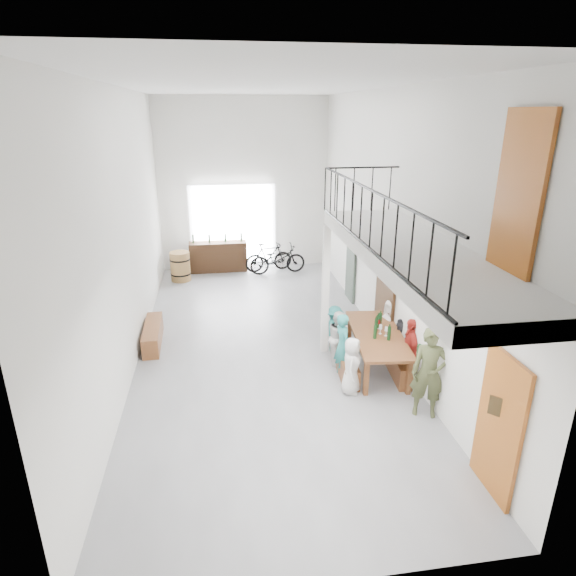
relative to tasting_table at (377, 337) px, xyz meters
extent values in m
plane|color=slate|center=(-2.20, 1.37, -0.71)|extent=(12.00, 12.00, 0.00)
plane|color=white|center=(-2.20, 7.37, 2.04)|extent=(5.50, 0.00, 5.50)
plane|color=white|center=(-2.20, -4.63, 2.04)|extent=(5.50, 0.00, 5.50)
plane|color=white|center=(-4.95, 1.37, 2.04)|extent=(0.00, 12.00, 12.00)
plane|color=white|center=(0.55, 1.37, 2.04)|extent=(0.00, 12.00, 12.00)
plane|color=white|center=(-2.20, 1.37, 4.79)|extent=(12.00, 12.00, 0.00)
cube|color=white|center=(-2.60, 7.31, 0.69)|extent=(2.80, 0.08, 2.80)
cube|color=#9B4E15|center=(0.50, -3.53, 0.34)|extent=(0.06, 0.95, 2.10)
cube|color=#321E0D|center=(0.50, 1.07, 0.29)|extent=(0.06, 1.10, 2.00)
cube|color=#2C362D|center=(0.50, 3.87, 0.29)|extent=(0.06, 0.80, 2.00)
cube|color=#9B4E15|center=(0.50, -3.13, 3.39)|extent=(0.06, 0.90, 1.95)
cube|color=#45331B|center=(0.52, -0.03, 1.19)|extent=(0.04, 0.45, 0.55)
cylinder|color=white|center=(0.51, 2.57, 1.69)|extent=(0.04, 0.28, 0.28)
cube|color=silver|center=(-0.20, -1.83, 2.29)|extent=(1.50, 5.60, 0.25)
cube|color=black|center=(-0.93, -1.83, 3.27)|extent=(0.03, 5.60, 0.03)
cube|color=black|center=(-0.93, -1.83, 2.44)|extent=(0.03, 5.60, 0.03)
cube|color=black|center=(-0.20, 0.95, 3.27)|extent=(1.50, 0.03, 0.03)
cube|color=silver|center=(-0.90, 0.92, 0.73)|extent=(0.14, 0.14, 2.88)
cube|color=brown|center=(0.00, 0.00, 0.05)|extent=(1.21, 2.43, 0.06)
cube|color=brown|center=(-0.51, -0.96, -0.34)|extent=(0.09, 0.09, 0.73)
cube|color=brown|center=(0.29, -1.05, -0.34)|extent=(0.09, 0.09, 0.73)
cube|color=brown|center=(-0.29, 1.05, -0.34)|extent=(0.09, 0.09, 0.73)
cube|color=brown|center=(0.51, 0.96, -0.34)|extent=(0.09, 0.09, 0.73)
cube|color=brown|center=(-0.67, 0.06, -0.49)|extent=(0.42, 1.86, 0.42)
cube|color=brown|center=(0.37, 0.01, -0.48)|extent=(0.44, 2.01, 0.46)
cylinder|color=black|center=(0.12, -0.32, 0.26)|extent=(0.07, 0.07, 0.35)
cylinder|color=black|center=(-0.13, -0.22, 0.26)|extent=(0.07, 0.07, 0.35)
cylinder|color=black|center=(0.07, 0.24, 0.26)|extent=(0.07, 0.07, 0.35)
cylinder|color=black|center=(-0.01, 0.10, 0.26)|extent=(0.07, 0.07, 0.35)
cylinder|color=black|center=(0.16, 0.35, 0.26)|extent=(0.07, 0.07, 0.35)
cube|color=brown|center=(-4.70, 1.82, -0.48)|extent=(0.40, 1.63, 0.45)
cylinder|color=brown|center=(-4.33, 6.21, -0.24)|extent=(0.62, 0.62, 0.92)
cylinder|color=black|center=(-4.33, 6.21, -0.48)|extent=(0.63, 0.63, 0.05)
cylinder|color=black|center=(-4.33, 6.21, -0.01)|extent=(0.63, 0.63, 0.05)
cube|color=#321E0D|center=(-3.14, 7.02, -0.21)|extent=(1.87, 0.54, 0.98)
cylinder|color=black|center=(-3.92, 7.04, 0.42)|extent=(0.06, 0.06, 0.28)
cylinder|color=black|center=(-3.40, 7.02, 0.42)|extent=(0.06, 0.06, 0.28)
cylinder|color=black|center=(-2.88, 7.02, 0.42)|extent=(0.06, 0.06, 0.28)
cylinder|color=black|center=(-2.36, 7.04, 0.42)|extent=(0.06, 0.06, 0.28)
imported|color=silver|center=(-0.76, -0.81, -0.15)|extent=(0.53, 0.64, 1.12)
imported|color=teal|center=(-0.77, -0.19, -0.04)|extent=(0.40, 0.53, 1.34)
imported|color=silver|center=(-0.72, 0.35, -0.12)|extent=(0.50, 0.61, 1.16)
imported|color=teal|center=(-0.67, 0.91, -0.18)|extent=(0.58, 0.76, 1.05)
imported|color=#A2221B|center=(0.51, -0.47, -0.06)|extent=(0.40, 0.78, 1.28)
imported|color=black|center=(0.58, 0.15, -0.20)|extent=(0.63, 0.99, 1.02)
imported|color=silver|center=(0.54, 0.70, -0.10)|extent=(0.52, 0.67, 1.21)
imported|color=#424828|center=(0.34, -1.70, 0.11)|extent=(0.70, 0.58, 1.64)
imported|color=#154814|center=(0.25, 1.89, -0.51)|extent=(0.39, 0.34, 0.40)
imported|color=black|center=(-1.22, 6.47, -0.23)|extent=(1.89, 0.84, 0.96)
imported|color=black|center=(-1.48, 6.76, -0.22)|extent=(1.66, 0.77, 0.96)
camera|label=1|loc=(-3.11, -8.47, 4.32)|focal=30.00mm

